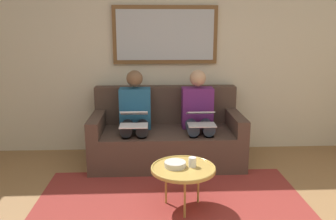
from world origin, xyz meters
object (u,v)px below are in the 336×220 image
object	(u,v)px
coffee_table	(183,169)
person_left	(198,114)
cup	(192,162)
bowl	(175,164)
couch	(167,136)
framed_mirror	(165,35)
laptop_silver	(201,118)
person_right	(135,115)
laptop_white	(134,119)

from	to	relation	value
coffee_table	person_left	xyz separation A→B (m)	(-0.28, -1.15, 0.22)
cup	bowl	bearing A→B (deg)	-0.37
bowl	couch	bearing A→B (deg)	-88.58
cup	bowl	world-z (taller)	cup
couch	cup	xyz separation A→B (m)	(-0.19, 1.20, 0.13)
framed_mirror	bowl	xyz separation A→B (m)	(-0.03, 1.59, -1.12)
person_left	laptop_silver	bearing A→B (deg)	90.00
cup	bowl	size ratio (longest dim) A/B	0.46
couch	cup	bearing A→B (deg)	98.90
coffee_table	person_right	bearing A→B (deg)	-67.00
coffee_table	cup	world-z (taller)	cup
coffee_table	bowl	size ratio (longest dim) A/B	3.02
cup	person_right	bearing A→B (deg)	-63.11
couch	framed_mirror	bearing A→B (deg)	-90.00
cup	laptop_white	xyz separation A→B (m)	(0.57, -0.89, 0.18)
person_right	laptop_white	distance (m)	0.24
framed_mirror	laptop_silver	size ratio (longest dim) A/B	3.90
framed_mirror	cup	world-z (taller)	framed_mirror
laptop_white	couch	bearing A→B (deg)	-141.69
framed_mirror	bowl	distance (m)	1.94
person_right	couch	bearing A→B (deg)	-169.98
cup	person_left	world-z (taller)	person_left
couch	laptop_silver	size ratio (longest dim) A/B	5.28
cup	laptop_silver	distance (m)	0.93
laptop_silver	laptop_white	distance (m)	0.77
coffee_table	person_left	bearing A→B (deg)	-103.84
couch	bowl	bearing A→B (deg)	91.42
person_left	laptop_silver	xyz separation A→B (m)	(0.00, 0.24, 0.02)
couch	person_left	world-z (taller)	person_left
framed_mirror	bowl	bearing A→B (deg)	91.07
couch	framed_mirror	world-z (taller)	framed_mirror
person_left	laptop_white	xyz separation A→B (m)	(0.77, 0.24, 0.02)
bowl	person_left	bearing A→B (deg)	-107.49
couch	bowl	world-z (taller)	couch
person_left	bowl	bearing A→B (deg)	72.51
framed_mirror	laptop_white	xyz separation A→B (m)	(0.39, 0.69, -0.92)
laptop_silver	coffee_table	bearing A→B (deg)	72.65
couch	coffee_table	size ratio (longest dim) A/B	3.08
bowl	laptop_silver	size ratio (longest dim) A/B	0.57
laptop_white	person_right	bearing A→B (deg)	-90.00
framed_mirror	cup	size ratio (longest dim) A/B	14.94
person_left	person_right	distance (m)	0.77
cup	couch	bearing A→B (deg)	-81.10
laptop_silver	laptop_white	bearing A→B (deg)	-0.46
bowl	laptop_silver	distance (m)	0.98
bowl	laptop_silver	xyz separation A→B (m)	(-0.36, -0.89, 0.20)
person_left	laptop_silver	distance (m)	0.24
coffee_table	cup	distance (m)	0.10
bowl	person_right	size ratio (longest dim) A/B	0.17
framed_mirror	coffee_table	xyz separation A→B (m)	(-0.10, 1.61, -1.16)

